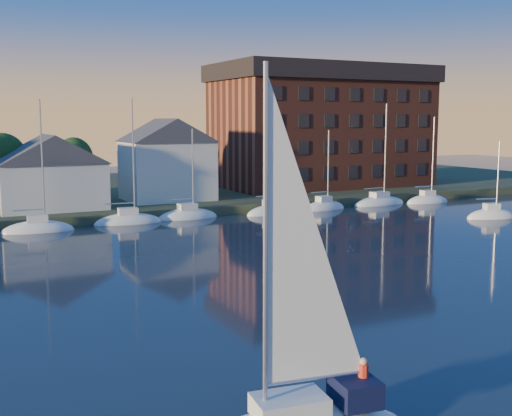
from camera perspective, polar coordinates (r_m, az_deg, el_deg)
shoreline_land at (r=92.31m, az=-15.84°, el=0.94°), size 160.00×50.00×2.00m
wooden_dock at (r=70.08m, az=-12.14°, el=-1.07°), size 120.00×3.00×1.00m
clubhouse_centre at (r=73.12m, az=-17.83°, el=3.15°), size 11.55×8.40×8.08m
clubhouse_east at (r=78.43m, az=-7.93°, el=4.39°), size 10.50×8.40×9.80m
condo_block at (r=95.15m, az=5.88°, el=7.31°), size 31.00×17.00×17.40m
tree_line at (r=80.49m, az=-12.94°, el=5.19°), size 93.40×5.40×8.90m
moored_fleet at (r=67.20m, az=-11.48°, el=-1.34°), size 87.50×2.40×12.05m
drifting_sailboat_right at (r=74.32m, az=20.17°, el=-0.79°), size 6.00×3.45×9.48m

